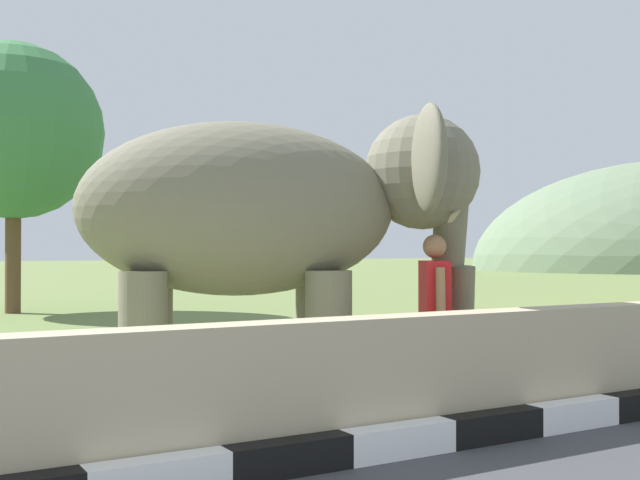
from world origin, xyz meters
The scene contains 4 objects.
barrier_parapet centered at (2.00, 4.11, 0.50)m, with size 28.00×0.36×1.00m, color tan.
elephant centered at (2.94, 6.09, 1.87)m, with size 4.04×3.19×2.87m.
person_handler centered at (4.28, 5.25, 0.93)m, with size 0.39×0.61×1.66m.
tree_distant centered at (2.59, 19.03, 4.32)m, with size 4.20×4.20×6.44m.
Camera 1 is at (-0.58, -0.84, 1.51)m, focal length 44.36 mm.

